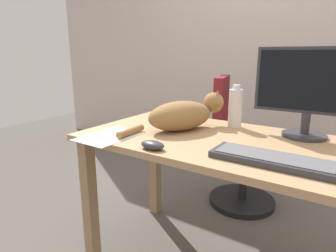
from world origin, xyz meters
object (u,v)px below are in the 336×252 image
keyboard (273,159)px  computer_mouse (153,145)px  office_chair (238,150)px  monitor (309,89)px  water_bottle (235,108)px  cat (184,114)px

keyboard → computer_mouse: 0.47m
office_chair → computer_mouse: size_ratio=8.62×
computer_mouse → keyboard: bearing=14.3°
monitor → computer_mouse: monitor is taller
monitor → computer_mouse: size_ratio=4.37×
office_chair → computer_mouse: office_chair is taller
computer_mouse → water_bottle: water_bottle is taller
monitor → keyboard: 0.48m
office_chair → cat: 0.79m
office_chair → water_bottle: (0.14, -0.50, 0.41)m
cat → water_bottle: size_ratio=2.45×
office_chair → monitor: monitor is taller
keyboard → computer_mouse: bearing=-165.7°
office_chair → cat: size_ratio=1.71×
monitor → cat: monitor is taller
keyboard → water_bottle: water_bottle is taller
office_chair → water_bottle: bearing=-73.9°
monitor → water_bottle: bearing=-179.8°
monitor → keyboard: (-0.04, -0.43, -0.21)m
office_chair → monitor: 0.88m
keyboard → cat: (-0.51, 0.23, 0.07)m
keyboard → cat: size_ratio=0.80×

